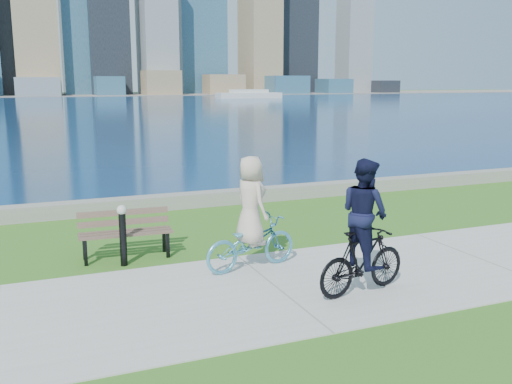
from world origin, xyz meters
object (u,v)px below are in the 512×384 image
(park_bench, at_px, (125,229))
(cyclist_man, at_px, (363,237))
(bollard_lamp, at_px, (123,231))
(cyclist_woman, at_px, (251,227))

(park_bench, xyz_separation_m, cyclist_man, (2.99, -3.20, 0.36))
(park_bench, xyz_separation_m, bollard_lamp, (-0.12, -0.48, 0.10))
(bollard_lamp, bearing_deg, park_bench, 76.36)
(cyclist_man, bearing_deg, park_bench, 32.32)
(park_bench, distance_m, cyclist_man, 4.40)
(cyclist_woman, bearing_deg, cyclist_man, -156.53)
(bollard_lamp, height_order, cyclist_man, cyclist_man)
(park_bench, height_order, cyclist_woman, cyclist_woman)
(park_bench, relative_size, cyclist_woman, 0.86)
(cyclist_man, bearing_deg, bollard_lamp, 38.00)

